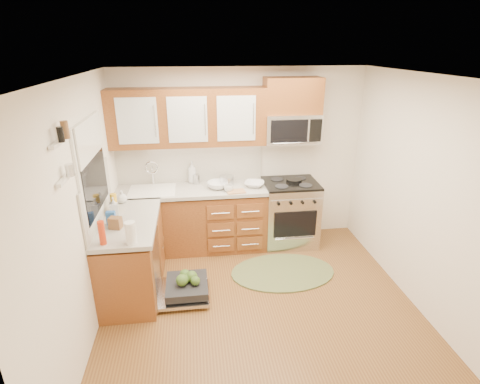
{
  "coord_description": "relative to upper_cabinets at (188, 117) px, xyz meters",
  "views": [
    {
      "loc": [
        -0.68,
        -3.41,
        2.77
      ],
      "look_at": [
        -0.12,
        0.85,
        1.07
      ],
      "focal_mm": 28.0,
      "sensor_mm": 36.0,
      "label": 1
    }
  ],
  "objects": [
    {
      "name": "shelf_lower",
      "position": [
        -0.99,
        -1.92,
        -0.12
      ],
      "size": [
        0.04,
        0.4,
        0.03
      ],
      "primitive_type": "cube",
      "color": "white",
      "rests_on": "ground"
    },
    {
      "name": "ceiling",
      "position": [
        0.73,
        -1.57,
        0.62
      ],
      "size": [
        3.5,
        3.5,
        0.0
      ],
      "primitive_type": "plane",
      "rotation": [
        3.14,
        0.0,
        0.0
      ],
      "color": "white",
      "rests_on": "ground"
    },
    {
      "name": "microwave",
      "position": [
        1.41,
        -0.02,
        -0.18
      ],
      "size": [
        0.76,
        0.38,
        0.4
      ],
      "primitive_type": null,
      "color": "silver",
      "rests_on": "ground"
    },
    {
      "name": "paper_towel_roll",
      "position": [
        -0.6,
        -1.59,
        -0.83
      ],
      "size": [
        0.13,
        0.13,
        0.23
      ],
      "primitive_type": "cylinder",
      "rotation": [
        0.0,
        0.0,
        0.24
      ],
      "color": "white",
      "rests_on": "countertop_left"
    },
    {
      "name": "soap_bottle_a",
      "position": [
        0.02,
        0.1,
        -0.8
      ],
      "size": [
        0.12,
        0.12,
        0.31
      ],
      "primitive_type": "imported",
      "rotation": [
        0.0,
        0.0,
        -0.03
      ],
      "color": "#999999",
      "rests_on": "countertop_back"
    },
    {
      "name": "backsplash_left",
      "position": [
        -1.01,
        -1.05,
        -0.67
      ],
      "size": [
        0.02,
        1.25,
        0.57
      ],
      "primitive_type": "cube",
      "color": "#B9B4A6",
      "rests_on": "ground"
    },
    {
      "name": "soap_bottle_b",
      "position": [
        -0.89,
        -0.87,
        -0.84
      ],
      "size": [
        0.11,
        0.11,
        0.21
      ],
      "primitive_type": "imported",
      "rotation": [
        0.0,
        0.0,
        0.21
      ],
      "color": "#999999",
      "rests_on": "countertop_left"
    },
    {
      "name": "upper_cabinets",
      "position": [
        0.0,
        0.0,
        0.0
      ],
      "size": [
        2.05,
        0.35,
        0.75
      ],
      "primitive_type": null,
      "color": "#612D16",
      "rests_on": "ground"
    },
    {
      "name": "sink",
      "position": [
        -0.52,
        -0.16,
        -1.07
      ],
      "size": [
        0.62,
        0.5,
        0.26
      ],
      "primitive_type": null,
      "color": "white",
      "rests_on": "ground"
    },
    {
      "name": "blue_carton",
      "position": [
        -0.88,
        -1.13,
        -0.87
      ],
      "size": [
        0.1,
        0.06,
        0.15
      ],
      "primitive_type": "cube",
      "rotation": [
        0.0,
        0.0,
        -0.08
      ],
      "color": "blue",
      "rests_on": "countertop_left"
    },
    {
      "name": "wall_right",
      "position": [
        2.48,
        -1.57,
        -0.62
      ],
      "size": [
        0.04,
        3.5,
        2.5
      ],
      "primitive_type": "cube",
      "color": "white",
      "rests_on": "ground"
    },
    {
      "name": "backsplash_back",
      "position": [
        0.0,
        0.16,
        -0.67
      ],
      "size": [
        2.05,
        0.02,
        0.57
      ],
      "primitive_type": "cube",
      "color": "#B9B4A6",
      "rests_on": "ground"
    },
    {
      "name": "wall_front",
      "position": [
        0.73,
        -3.33,
        -0.62
      ],
      "size": [
        3.5,
        0.04,
        2.5
      ],
      "primitive_type": "cube",
      "color": "white",
      "rests_on": "ground"
    },
    {
      "name": "cup",
      "position": [
        0.5,
        -0.32,
        -0.9
      ],
      "size": [
        0.15,
        0.15,
        0.09
      ],
      "primitive_type": "imported",
      "rotation": [
        0.0,
        0.0,
        0.32
      ],
      "color": "#999999",
      "rests_on": "countertop_back"
    },
    {
      "name": "wall_left",
      "position": [
        -1.02,
        -1.57,
        -0.62
      ],
      "size": [
        0.04,
        3.5,
        2.5
      ],
      "primitive_type": "cube",
      "color": "white",
      "rests_on": "ground"
    },
    {
      "name": "stock_pot",
      "position": [
        0.5,
        -0.04,
        -0.89
      ],
      "size": [
        0.26,
        0.26,
        0.12
      ],
      "primitive_type": "cylinder",
      "rotation": [
        0.0,
        0.0,
        -0.35
      ],
      "color": "silver",
      "rests_on": "countertop_back"
    },
    {
      "name": "cutting_board",
      "position": [
        0.59,
        -0.35,
        -0.94
      ],
      "size": [
        0.26,
        0.18,
        0.02
      ],
      "primitive_type": "cube",
      "rotation": [
        0.0,
        0.0,
        0.12
      ],
      "color": "tan",
      "rests_on": "countertop_back"
    },
    {
      "name": "countertop_left",
      "position": [
        -0.71,
        -1.05,
        -0.97
      ],
      "size": [
        0.64,
        1.27,
        0.05
      ],
      "primitive_type": "cube",
      "color": "#B7B2A7",
      "rests_on": "base_cabinet_left"
    },
    {
      "name": "wall_back",
      "position": [
        0.73,
        0.18,
        -0.62
      ],
      "size": [
        3.5,
        0.04,
        2.5
      ],
      "primitive_type": "cube",
      "color": "white",
      "rests_on": "ground"
    },
    {
      "name": "rug",
      "position": [
        1.13,
        -0.95,
        -1.86
      ],
      "size": [
        1.48,
        1.1,
        0.02
      ],
      "primitive_type": null,
      "rotation": [
        0.0,
        0.0,
        0.17
      ],
      "color": "#636B3D",
      "rests_on": "ground"
    },
    {
      "name": "dishwasher",
      "position": [
        -0.13,
        -1.27,
        -1.77
      ],
      "size": [
        0.7,
        0.6,
        0.2
      ],
      "primitive_type": null,
      "color": "silver",
      "rests_on": "ground"
    },
    {
      "name": "bowl_a",
      "position": [
        0.88,
        -0.17,
        -0.92
      ],
      "size": [
        0.34,
        0.34,
        0.07
      ],
      "primitive_type": "imported",
      "rotation": [
        0.0,
        0.0,
        -0.32
      ],
      "color": "#999999",
      "rests_on": "countertop_back"
    },
    {
      "name": "window",
      "position": [
        -1.01,
        -1.07,
        -0.32
      ],
      "size": [
        0.03,
        1.05,
        1.05
      ],
      "primitive_type": null,
      "color": "white",
      "rests_on": "ground"
    },
    {
      "name": "skillet",
      "position": [
        1.46,
        -0.12,
        -0.9
      ],
      "size": [
        0.28,
        0.28,
        0.04
      ],
      "primitive_type": "cylinder",
      "rotation": [
        0.0,
        0.0,
        0.34
      ],
      "color": "black",
      "rests_on": "range"
    },
    {
      "name": "window_blind",
      "position": [
        -0.98,
        -1.07,
        0.0
      ],
      "size": [
        0.02,
        0.96,
        0.4
      ],
      "primitive_type": "cube",
      "color": "white",
      "rests_on": "ground"
    },
    {
      "name": "canister",
      "position": [
        0.08,
        0.03,
        -0.88
      ],
      "size": [
        0.09,
        0.09,
        0.14
      ],
      "primitive_type": "cylinder",
      "rotation": [
        0.0,
        0.0,
        0.0
      ],
      "color": "silver",
      "rests_on": "countertop_back"
    },
    {
      "name": "floor",
      "position": [
        0.73,
        -1.57,
        -1.88
      ],
      "size": [
        3.5,
        3.5,
        0.0
      ],
      "primitive_type": "plane",
      "color": "brown",
      "rests_on": "ground"
    },
    {
      "name": "bowl_b",
      "position": [
        0.36,
        -0.18,
        -0.9
      ],
      "size": [
        0.33,
        0.33,
        0.09
      ],
      "primitive_type": "imported",
      "rotation": [
        0.0,
        0.0,
        -0.17
      ],
      "color": "#999999",
      "rests_on": "countertop_back"
    },
    {
      "name": "red_bottle",
      "position": [
        -0.88,
        -1.57,
        -0.83
      ],
      "size": [
        0.08,
        0.08,
        0.25
      ],
      "primitive_type": "cylinder",
      "rotation": [
        0.0,
        0.0,
        0.18
      ],
      "color": "red",
      "rests_on": "countertop_left"
    },
    {
      "name": "base_cabinet_back",
      "position": [
        0.0,
        -0.12,
        -1.45
      ],
      "size": [
        2.05,
        0.6,
        0.85
      ],
      "primitive_type": "cube",
      "color": "#612D16",
      "rests_on": "ground"
    },
    {
      "name": "soap_bottle_c",
      "position": [
        -0.86,
        -0.52,
        -0.87
      ],
      "size": [
        0.15,
        0.15,
        0.16
      ],
      "primitive_type": "imported",
      "rotation": [
        0.0,
        0.0,
        -0.25
      ],
      "color": "#999999",
      "rests_on": "countertop_left"
    },
    {
      "name": "shelf_upper",
      "position": [
        -0.99,
        -1.92,
        0.17
      ],
      "size": [
        0.04,
        0.4,
        0.03
      ],
      "primitive_type": "cube",
      "color": "white",
      "rests_on": "ground"
    },
    {
      "name": "range",
      "position": [
        1.41,
        -0.15,
        -1.4
      ],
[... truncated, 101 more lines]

